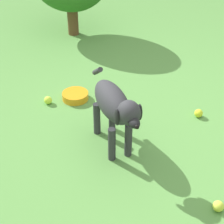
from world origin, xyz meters
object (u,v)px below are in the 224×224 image
(tennis_ball_0, at_px, (48,100))
(water_bowl, at_px, (75,96))
(tennis_ball_2, at_px, (218,206))
(dog, at_px, (114,106))
(tennis_ball_1, at_px, (199,113))

(tennis_ball_0, relative_size, water_bowl, 0.30)
(water_bowl, bearing_deg, tennis_ball_2, -34.22)
(tennis_ball_0, bearing_deg, water_bowl, 35.63)
(dog, height_order, tennis_ball_1, dog)
(tennis_ball_1, distance_m, water_bowl, 1.02)
(tennis_ball_0, bearing_deg, tennis_ball_1, 9.12)
(dog, relative_size, tennis_ball_0, 9.63)
(tennis_ball_1, relative_size, water_bowl, 0.30)
(tennis_ball_0, distance_m, tennis_ball_1, 1.22)
(dog, xyz_separation_m, tennis_ball_2, (0.74, -0.35, -0.32))
(water_bowl, bearing_deg, dog, -44.55)
(tennis_ball_2, bearing_deg, dog, 154.60)
(tennis_ball_1, height_order, water_bowl, tennis_ball_1)
(tennis_ball_2, bearing_deg, tennis_ball_1, 103.97)
(dog, relative_size, tennis_ball_2, 9.63)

